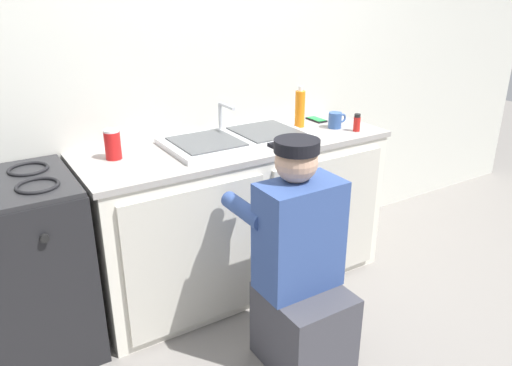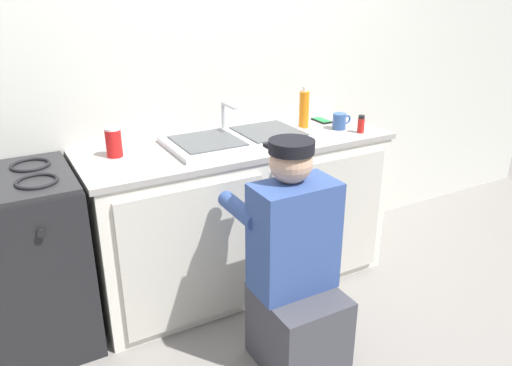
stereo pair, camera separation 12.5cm
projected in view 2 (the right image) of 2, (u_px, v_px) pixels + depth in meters
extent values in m
plane|color=gray|center=(264.00, 303.00, 2.88)|extent=(12.00, 12.00, 0.00)
cube|color=silver|center=(211.00, 68.00, 2.93)|extent=(6.00, 0.10, 2.50)
cube|color=silver|center=(240.00, 216.00, 2.96)|extent=(1.72, 0.60, 0.86)
cube|color=beige|center=(195.00, 257.00, 2.52)|extent=(0.76, 0.02, 0.76)
cube|color=beige|center=(328.00, 222.00, 2.89)|extent=(0.76, 0.02, 0.76)
cube|color=#9E9993|center=(239.00, 144.00, 2.79)|extent=(1.76, 0.62, 0.03)
cube|color=silver|center=(239.00, 139.00, 2.78)|extent=(0.80, 0.44, 0.03)
cube|color=#4C4F51|center=(207.00, 141.00, 2.68)|extent=(0.33, 0.35, 0.01)
cube|color=#4C4F51|center=(268.00, 131.00, 2.85)|extent=(0.33, 0.35, 0.01)
cylinder|color=#B7BABF|center=(224.00, 118.00, 2.90)|extent=(0.02, 0.02, 0.18)
cylinder|color=#B7BABF|center=(229.00, 106.00, 2.80)|extent=(0.02, 0.16, 0.02)
cube|color=black|center=(19.00, 268.00, 2.41)|extent=(0.62, 0.60, 0.88)
cube|color=#262628|center=(1.00, 182.00, 2.24)|extent=(0.61, 0.59, 0.02)
torus|color=black|center=(37.00, 181.00, 2.20)|extent=(0.19, 0.19, 0.02)
torus|color=black|center=(30.00, 165.00, 2.40)|extent=(0.19, 0.19, 0.02)
cylinder|color=black|center=(41.00, 233.00, 2.09)|extent=(0.04, 0.02, 0.04)
cube|color=#3F3F47|center=(298.00, 328.00, 2.37)|extent=(0.36, 0.40, 0.40)
cube|color=#334C8C|center=(294.00, 237.00, 2.24)|extent=(0.38, 0.22, 0.52)
sphere|color=tan|center=(291.00, 162.00, 2.14)|extent=(0.19, 0.19, 0.19)
cylinder|color=black|center=(292.00, 146.00, 2.11)|extent=(0.20, 0.20, 0.06)
cube|color=black|center=(281.00, 145.00, 2.19)|extent=(0.13, 0.09, 0.02)
cylinder|color=#334C8C|center=(240.00, 210.00, 2.29)|extent=(0.08, 0.30, 0.08)
cylinder|color=#334C8C|center=(301.00, 196.00, 2.44)|extent=(0.08, 0.30, 0.08)
cylinder|color=#335699|center=(339.00, 121.00, 3.00)|extent=(0.08, 0.08, 0.09)
torus|color=#335699|center=(347.00, 119.00, 3.02)|extent=(0.06, 0.01, 0.06)
cylinder|color=red|center=(361.00, 126.00, 2.93)|extent=(0.04, 0.04, 0.08)
cylinder|color=black|center=(362.00, 117.00, 2.91)|extent=(0.04, 0.04, 0.02)
cylinder|color=red|center=(114.00, 143.00, 2.52)|extent=(0.08, 0.08, 0.14)
cylinder|color=white|center=(112.00, 129.00, 2.49)|extent=(0.08, 0.08, 0.01)
cube|color=black|center=(322.00, 121.00, 3.18)|extent=(0.07, 0.14, 0.01)
cube|color=green|center=(322.00, 120.00, 3.17)|extent=(0.06, 0.12, 0.00)
cylinder|color=orange|center=(304.00, 110.00, 3.01)|extent=(0.06, 0.06, 0.22)
cylinder|color=white|center=(305.00, 89.00, 2.96)|extent=(0.03, 0.03, 0.03)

